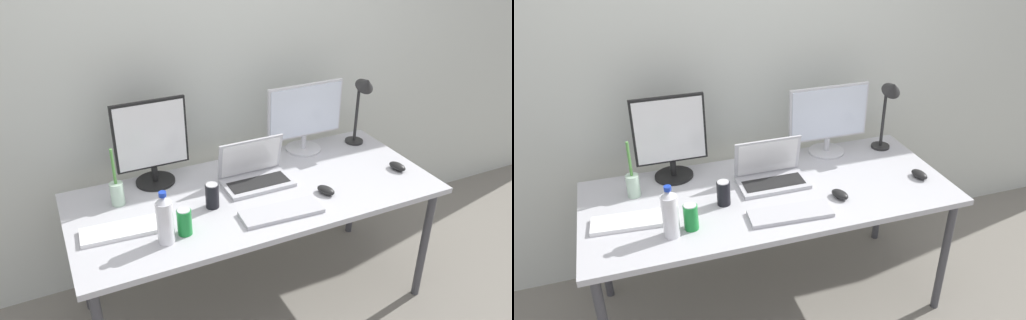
{
  "view_description": "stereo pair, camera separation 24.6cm",
  "coord_description": "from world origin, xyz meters",
  "views": [
    {
      "loc": [
        -0.92,
        -1.97,
        2.07
      ],
      "look_at": [
        0.0,
        0.0,
        0.92
      ],
      "focal_mm": 35.0,
      "sensor_mm": 36.0,
      "label": 1
    },
    {
      "loc": [
        -0.69,
        -2.06,
        2.07
      ],
      "look_at": [
        0.0,
        0.0,
        0.92
      ],
      "focal_mm": 35.0,
      "sensor_mm": 36.0,
      "label": 2
    }
  ],
  "objects": [
    {
      "name": "monitor_left",
      "position": [
        -0.44,
        0.3,
        0.98
      ],
      "size": [
        0.37,
        0.21,
        0.46
      ],
      "color": "black",
      "rests_on": "work_desk"
    },
    {
      "name": "desk_lamp",
      "position": [
        0.79,
        0.22,
        1.05
      ],
      "size": [
        0.11,
        0.18,
        0.45
      ],
      "color": "black",
      "rests_on": "work_desk"
    },
    {
      "name": "water_bottle",
      "position": [
        -0.53,
        -0.22,
        0.86
      ],
      "size": [
        0.07,
        0.07,
        0.25
      ],
      "color": "silver",
      "rests_on": "work_desk"
    },
    {
      "name": "work_desk",
      "position": [
        0.0,
        0.0,
        0.68
      ],
      "size": [
        1.87,
        0.81,
        0.74
      ],
      "color": "#424247",
      "rests_on": "ground"
    },
    {
      "name": "keyboard_main",
      "position": [
        -0.69,
        -0.06,
        0.75
      ],
      "size": [
        0.37,
        0.16,
        0.02
      ],
      "primitive_type": "cube",
      "rotation": [
        0.0,
        0.0,
        -0.07
      ],
      "color": "white",
      "rests_on": "work_desk"
    },
    {
      "name": "monitor_center",
      "position": [
        0.46,
        0.31,
        0.96
      ],
      "size": [
        0.47,
        0.21,
        0.41
      ],
      "color": "silver",
      "rests_on": "work_desk"
    },
    {
      "name": "mouse_by_laptop",
      "position": [
        0.8,
        -0.12,
        0.76
      ],
      "size": [
        0.07,
        0.11,
        0.04
      ],
      "primitive_type": "ellipsoid",
      "rotation": [
        0.0,
        0.0,
        0.17
      ],
      "color": "black",
      "rests_on": "work_desk"
    },
    {
      "name": "laptop_silver",
      "position": [
        0.03,
        0.09,
        0.79
      ],
      "size": [
        0.36,
        0.22,
        0.23
      ],
      "color": "#B7B7BC",
      "rests_on": "work_desk"
    },
    {
      "name": "mouse_by_keyboard",
      "position": [
        0.31,
        -0.17,
        0.76
      ],
      "size": [
        0.09,
        0.11,
        0.04
      ],
      "primitive_type": "ellipsoid",
      "rotation": [
        0.0,
        0.0,
        0.36
      ],
      "color": "black",
      "rests_on": "work_desk"
    },
    {
      "name": "soda_can_near_keyboard",
      "position": [
        -0.44,
        -0.19,
        0.8
      ],
      "size": [
        0.07,
        0.07,
        0.13
      ],
      "color": "#197F33",
      "rests_on": "work_desk"
    },
    {
      "name": "ground_plane",
      "position": [
        0.0,
        0.0,
        0.0
      ],
      "size": [
        16.0,
        16.0,
        0.0
      ],
      "primitive_type": "plane",
      "color": "gray"
    },
    {
      "name": "keyboard_aux",
      "position": [
        0.02,
        -0.24,
        0.75
      ],
      "size": [
        0.4,
        0.16,
        0.02
      ],
      "primitive_type": "cube",
      "rotation": [
        0.0,
        0.0,
        -0.06
      ],
      "color": "#B2B2B7",
      "rests_on": "work_desk"
    },
    {
      "name": "wall_back",
      "position": [
        0.0,
        0.59,
        1.3
      ],
      "size": [
        7.0,
        0.08,
        2.6
      ],
      "primitive_type": "cube",
      "color": "silver",
      "rests_on": "ground"
    },
    {
      "name": "soda_can_by_laptop",
      "position": [
        -0.25,
        -0.04,
        0.8
      ],
      "size": [
        0.07,
        0.07,
        0.13
      ],
      "color": "black",
      "rests_on": "work_desk"
    },
    {
      "name": "bamboo_vase",
      "position": [
        -0.66,
        0.18,
        0.81
      ],
      "size": [
        0.07,
        0.07,
        0.3
      ],
      "color": "#B2D1B7",
      "rests_on": "work_desk"
    }
  ]
}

